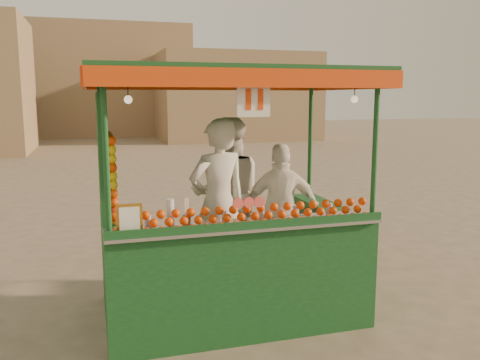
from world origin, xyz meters
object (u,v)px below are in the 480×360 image
object	(u,v)px
vendor_left	(218,204)
vendor_right	(281,209)
vendor_middle	(228,194)
juice_cart	(226,240)

from	to	relation	value
vendor_left	vendor_right	distance (m)	0.88
vendor_middle	vendor_right	size ratio (longest dim) A/B	1.19
juice_cart	vendor_right	size ratio (longest dim) A/B	1.90
juice_cart	vendor_right	world-z (taller)	juice_cart
vendor_right	vendor_left	bearing A→B (deg)	25.79
vendor_left	vendor_middle	bearing A→B (deg)	-129.14
juice_cart	vendor_middle	distance (m)	0.86
juice_cart	vendor_left	bearing A→B (deg)	102.79
vendor_left	vendor_middle	xyz separation A→B (m)	(0.26, 0.56, -0.01)
vendor_left	vendor_right	world-z (taller)	vendor_left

